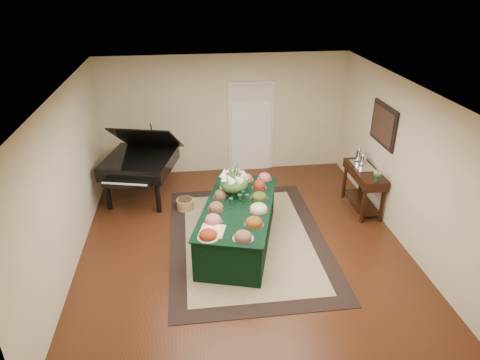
{
  "coord_description": "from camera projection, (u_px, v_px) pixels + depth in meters",
  "views": [
    {
      "loc": [
        -0.84,
        -6.23,
        4.34
      ],
      "look_at": [
        0.0,
        0.3,
        1.05
      ],
      "focal_mm": 32.0,
      "sensor_mm": 36.0,
      "label": 1
    }
  ],
  "objects": [
    {
      "name": "tea_service",
      "position": [
        361.0,
        158.0,
        8.37
      ],
      "size": [
        0.34,
        0.58,
        0.3
      ],
      "color": "silver",
      "rests_on": "mahogany_sideboard"
    },
    {
      "name": "pink_bouquet",
      "position": [
        378.0,
        174.0,
        7.67
      ],
      "size": [
        0.17,
        0.17,
        0.22
      ],
      "color": "#143320",
      "rests_on": "mahogany_sideboard"
    },
    {
      "name": "floral_centerpiece",
      "position": [
        234.0,
        180.0,
        7.35
      ],
      "size": [
        0.51,
        0.51,
        0.51
      ],
      "color": "#143320",
      "rests_on": "buffet_table"
    },
    {
      "name": "green_goblets",
      "position": [
        240.0,
        199.0,
        7.17
      ],
      "size": [
        0.36,
        0.3,
        0.18
      ],
      "color": "#143320",
      "rests_on": "buffet_table"
    },
    {
      "name": "wicker_basket",
      "position": [
        185.0,
        204.0,
        8.5
      ],
      "size": [
        0.34,
        0.34,
        0.21
      ],
      "primitive_type": "cylinder",
      "color": "#9E743F",
      "rests_on": "ground"
    },
    {
      "name": "grand_piano",
      "position": [
        140.0,
        162.0,
        8.62
      ],
      "size": [
        1.7,
        1.81,
        1.63
      ],
      "color": "black",
      "rests_on": "ground"
    },
    {
      "name": "area_rug",
      "position": [
        247.0,
        239.0,
        7.59
      ],
      "size": [
        2.72,
        3.81,
        0.01
      ],
      "color": "black",
      "rests_on": "ground"
    },
    {
      "name": "kitchen_doorway",
      "position": [
        251.0,
        128.0,
        9.8
      ],
      "size": [
        1.05,
        0.07,
        2.1
      ],
      "color": "silver",
      "rests_on": "ground"
    },
    {
      "name": "food_platters",
      "position": [
        239.0,
        201.0,
        7.19
      ],
      "size": [
        1.48,
        2.26,
        0.13
      ],
      "color": "silver",
      "rests_on": "buffet_table"
    },
    {
      "name": "mahogany_sideboard",
      "position": [
        364.0,
        179.0,
        8.27
      ],
      "size": [
        0.45,
        1.2,
        0.86
      ],
      "color": "black",
      "rests_on": "ground"
    },
    {
      "name": "buffet_table",
      "position": [
        238.0,
        225.0,
        7.32
      ],
      "size": [
        1.71,
        2.56,
        0.76
      ],
      "color": "black",
      "rests_on": "ground"
    },
    {
      "name": "ground",
      "position": [
        242.0,
        241.0,
        7.56
      ],
      "size": [
        6.0,
        6.0,
        0.0
      ],
      "primitive_type": "plane",
      "color": "black",
      "rests_on": "ground"
    },
    {
      "name": "wall_painting",
      "position": [
        384.0,
        125.0,
        7.81
      ],
      "size": [
        0.05,
        0.95,
        0.75
      ],
      "color": "black",
      "rests_on": "ground"
    },
    {
      "name": "cutting_board",
      "position": [
        212.0,
        229.0,
        6.45
      ],
      "size": [
        0.45,
        0.45,
        0.1
      ],
      "color": "tan",
      "rests_on": "buffet_table"
    }
  ]
}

